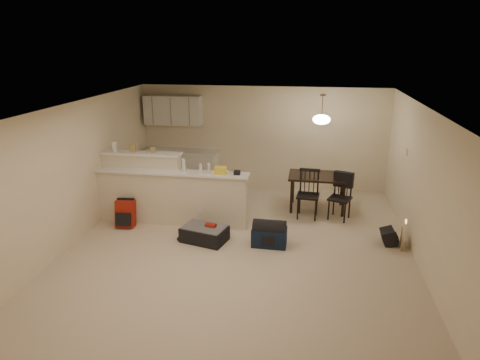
% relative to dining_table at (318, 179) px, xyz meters
% --- Properties ---
extents(room, '(7.00, 7.02, 2.50)m').
position_rel_dining_table_xyz_m(room, '(-1.37, -2.13, 0.57)').
color(room, beige).
rests_on(room, ground).
extents(breakfast_bar, '(3.08, 0.58, 1.39)m').
position_rel_dining_table_xyz_m(breakfast_bar, '(-3.12, -1.15, -0.07)').
color(breakfast_bar, beige).
rests_on(breakfast_bar, ground).
extents(upper_cabinets, '(1.40, 0.34, 0.70)m').
position_rel_dining_table_xyz_m(upper_cabinets, '(-3.57, 1.19, 1.22)').
color(upper_cabinets, white).
rests_on(upper_cabinets, room).
extents(kitchen_counter, '(1.80, 0.60, 0.90)m').
position_rel_dining_table_xyz_m(kitchen_counter, '(-3.37, 1.06, -0.23)').
color(kitchen_counter, white).
rests_on(kitchen_counter, ground).
extents(thermostat, '(0.02, 0.12, 0.12)m').
position_rel_dining_table_xyz_m(thermostat, '(1.62, -0.58, 0.82)').
color(thermostat, beige).
rests_on(thermostat, room).
extents(jar, '(0.10, 0.10, 0.20)m').
position_rel_dining_table_xyz_m(jar, '(-4.11, -1.01, 0.81)').
color(jar, silver).
rests_on(jar, breakfast_bar).
extents(cereal_box, '(0.10, 0.07, 0.16)m').
position_rel_dining_table_xyz_m(cereal_box, '(-3.71, -1.01, 0.79)').
color(cereal_box, tan).
rests_on(cereal_box, breakfast_bar).
extents(small_box, '(0.08, 0.06, 0.12)m').
position_rel_dining_table_xyz_m(small_box, '(-3.30, -1.01, 0.77)').
color(small_box, tan).
rests_on(small_box, breakfast_bar).
extents(bottle_a, '(0.07, 0.07, 0.26)m').
position_rel_dining_table_xyz_m(bottle_a, '(-2.61, -1.23, 0.54)').
color(bottle_a, silver).
rests_on(bottle_a, breakfast_bar).
extents(bottle_b, '(0.06, 0.06, 0.18)m').
position_rel_dining_table_xyz_m(bottle_b, '(-2.27, -1.23, 0.50)').
color(bottle_b, silver).
rests_on(bottle_b, breakfast_bar).
extents(bag_lump, '(0.22, 0.18, 0.14)m').
position_rel_dining_table_xyz_m(bag_lump, '(-1.88, -1.23, 0.48)').
color(bag_lump, tan).
rests_on(bag_lump, breakfast_bar).
extents(pouch, '(0.12, 0.10, 0.08)m').
position_rel_dining_table_xyz_m(pouch, '(-1.56, -1.23, 0.45)').
color(pouch, tan).
rests_on(pouch, breakfast_bar).
extents(extra_item_x, '(0.05, 0.05, 0.19)m').
position_rel_dining_table_xyz_m(extra_item_x, '(-2.11, -1.23, 0.50)').
color(extra_item_x, silver).
rests_on(extra_item_x, breakfast_bar).
extents(dining_table, '(1.25, 0.84, 0.78)m').
position_rel_dining_table_xyz_m(dining_table, '(0.00, 0.00, 0.00)').
color(dining_table, black).
rests_on(dining_table, ground).
extents(pendant_lamp, '(0.36, 0.36, 0.62)m').
position_rel_dining_table_xyz_m(pendant_lamp, '(0.00, 0.00, 1.31)').
color(pendant_lamp, brown).
rests_on(pendant_lamp, room).
extents(dining_chair_near, '(0.48, 0.46, 1.01)m').
position_rel_dining_table_xyz_m(dining_chair_near, '(-0.20, -0.50, -0.18)').
color(dining_chair_near, black).
rests_on(dining_chair_near, ground).
extents(dining_chair_far, '(0.53, 0.52, 0.95)m').
position_rel_dining_table_xyz_m(dining_chair_far, '(0.45, -0.49, -0.21)').
color(dining_chair_far, black).
rests_on(dining_chair_far, ground).
extents(suitcase, '(0.90, 0.70, 0.27)m').
position_rel_dining_table_xyz_m(suitcase, '(-2.05, -1.93, -0.55)').
color(suitcase, black).
rests_on(suitcase, ground).
extents(red_backpack, '(0.38, 0.26, 0.54)m').
position_rel_dining_table_xyz_m(red_backpack, '(-3.74, -1.55, -0.41)').
color(red_backpack, '#9F1E11').
rests_on(red_backpack, ground).
extents(navy_duffel, '(0.62, 0.35, 0.34)m').
position_rel_dining_table_xyz_m(navy_duffel, '(-0.85, -1.93, -0.51)').
color(navy_duffel, '#101C32').
rests_on(navy_duffel, ground).
extents(black_daypack, '(0.24, 0.33, 0.28)m').
position_rel_dining_table_xyz_m(black_daypack, '(1.28, -1.52, -0.54)').
color(black_daypack, black).
rests_on(black_daypack, ground).
extents(cardboard_sheet, '(0.07, 0.40, 0.30)m').
position_rel_dining_table_xyz_m(cardboard_sheet, '(1.48, -1.63, -0.53)').
color(cardboard_sheet, tan).
rests_on(cardboard_sheet, ground).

